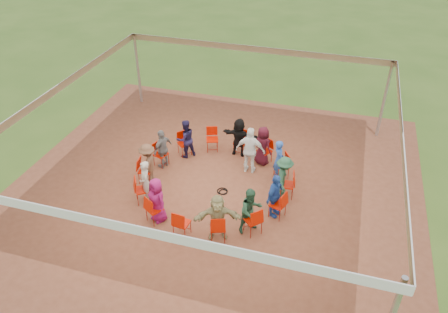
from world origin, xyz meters
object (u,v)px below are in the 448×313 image
(chair_10, at_px, (182,223))
(laptop, at_px, (278,178))
(person_seated_1, at_px, (279,160))
(chair_1, at_px, (282,166))
(chair_13, at_px, (278,205))
(chair_7, at_px, (145,170))
(person_seated_6, at_px, (148,164))
(cable_coil, at_px, (223,191))
(standing_person, at_px, (250,150))
(person_seated_4, at_px, (186,139))
(person_seated_7, at_px, (145,182))
(person_seated_9, at_px, (218,217))
(chair_0, at_px, (287,185))
(chair_3, at_px, (240,142))
(chair_9, at_px, (155,209))
(chair_6, at_px, (161,154))
(person_seated_2, at_px, (263,146))
(chair_8, at_px, (142,190))
(person_seated_11, at_px, (275,196))
(person_seated_3, at_px, (239,137))
(chair_4, at_px, (212,140))
(chair_12, at_px, (253,220))
(chair_11, at_px, (218,227))
(person_seated_10, at_px, (251,210))
(person_seated_0, at_px, (284,177))
(person_seated_5, at_px, (163,149))
(person_seated_8, at_px, (157,200))
(chair_2, at_px, (265,151))
(chair_5, at_px, (185,144))

(chair_10, height_order, laptop, chair_10)
(person_seated_1, bearing_deg, laptop, 157.28)
(chair_1, relative_size, chair_13, 1.00)
(chair_7, bearing_deg, person_seated_6, 90.00)
(chair_1, relative_size, cable_coil, 2.15)
(standing_person, bearing_deg, person_seated_4, -6.55)
(person_seated_7, distance_m, person_seated_9, 2.72)
(chair_0, height_order, person_seated_9, person_seated_9)
(person_seated_9, bearing_deg, chair_3, 76.79)
(chair_9, bearing_deg, laptop, 66.12)
(chair_6, bearing_deg, person_seated_2, 127.35)
(chair_8, bearing_deg, chair_9, 12.86)
(chair_0, relative_size, chair_10, 1.00)
(chair_8, relative_size, chair_13, 1.00)
(chair_8, xyz_separation_m, person_seated_11, (4.00, 0.55, 0.27))
(person_seated_3, bearing_deg, person_seated_1, 154.29)
(chair_4, bearing_deg, chair_9, 64.29)
(chair_12, distance_m, chair_13, 1.02)
(chair_3, xyz_separation_m, chair_12, (1.41, -3.90, 0.00))
(chair_11, bearing_deg, chair_7, 128.57)
(person_seated_9, height_order, laptop, person_seated_9)
(chair_11, relative_size, person_seated_10, 0.63)
(person_seated_6, relative_size, person_seated_11, 1.00)
(person_seated_2, height_order, cable_coil, person_seated_2)
(standing_person, bearing_deg, chair_3, -59.29)
(person_seated_7, relative_size, person_seated_11, 1.00)
(chair_9, bearing_deg, person_seated_9, 28.89)
(chair_6, xyz_separation_m, person_seated_9, (2.93, -2.79, 0.27))
(chair_11, distance_m, person_seated_2, 4.05)
(chair_3, height_order, cable_coil, chair_3)
(person_seated_0, bearing_deg, person_seated_5, 77.14)
(chair_7, xyz_separation_m, person_seated_8, (1.14, -1.58, 0.27))
(chair_1, relative_size, chair_8, 1.00)
(chair_0, distance_m, person_seated_2, 1.97)
(chair_8, height_order, chair_9, same)
(chair_1, bearing_deg, person_seated_4, 52.65)
(person_seated_3, bearing_deg, chair_13, 129.79)
(chair_1, xyz_separation_m, person_seated_5, (-4.00, -0.55, 0.27))
(chair_7, distance_m, person_seated_11, 4.38)
(chair_7, xyz_separation_m, cable_coil, (2.58, 0.19, -0.43))
(chair_2, relative_size, chair_11, 1.00)
(chair_5, bearing_deg, chair_4, 167.14)
(chair_3, bearing_deg, person_seated_0, 139.51)
(person_seated_6, height_order, person_seated_11, same)
(chair_10, height_order, person_seated_10, person_seated_10)
(person_seated_4, xyz_separation_m, person_seated_10, (3.12, -3.05, 0.00))
(chair_10, xyz_separation_m, chair_13, (2.41, 1.55, 0.00))
(chair_2, relative_size, chair_4, 1.00)
(chair_13, relative_size, person_seated_0, 0.63)
(chair_11, height_order, person_seated_2, person_seated_2)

